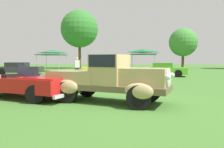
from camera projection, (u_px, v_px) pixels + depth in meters
ground_plane at (126, 102)px, 7.87m from camera, size 120.00×120.00×0.00m
feature_pickup_truck at (108, 78)px, 7.81m from camera, size 4.63×2.74×1.70m
neighbor_convertible at (26, 83)px, 8.69m from camera, size 4.54×2.84×1.40m
show_car_charcoal at (19, 68)px, 22.41m from camera, size 4.71×2.21×1.22m
show_car_yellow at (102, 69)px, 20.90m from camera, size 4.18×2.67×1.22m
show_car_lime at (164, 70)px, 19.72m from camera, size 4.04×2.10×1.22m
spectator_between_cars at (77, 67)px, 17.99m from camera, size 0.47×0.41×1.69m
canopy_tent_left_field at (52, 52)px, 27.54m from camera, size 3.12×3.12×2.71m
canopy_tent_center_field at (143, 51)px, 24.54m from camera, size 2.85×2.85×2.71m
treeline_far_left at (79, 29)px, 36.26m from camera, size 6.16×6.16×9.64m
treeline_mid_left at (183, 42)px, 38.74m from camera, size 4.99×4.99×7.05m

